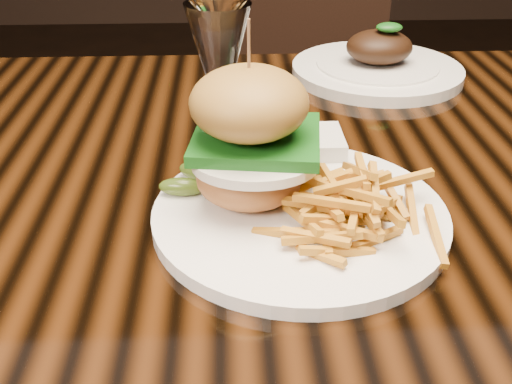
{
  "coord_description": "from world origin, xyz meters",
  "views": [
    {
      "loc": [
        -0.06,
        -0.61,
        1.09
      ],
      "look_at": [
        -0.04,
        -0.14,
        0.81
      ],
      "focal_mm": 42.0,
      "sensor_mm": 36.0,
      "label": 1
    }
  ],
  "objects_px": {
    "wine_glass": "(219,52)",
    "chair_far": "(297,80)",
    "dining_table": "(284,228)",
    "far_dish": "(377,66)",
    "burger_plate": "(290,176)"
  },
  "relations": [
    {
      "from": "wine_glass",
      "to": "chair_far",
      "type": "bearing_deg",
      "value": 77.86
    },
    {
      "from": "chair_far",
      "to": "wine_glass",
      "type": "bearing_deg",
      "value": -92.83
    },
    {
      "from": "dining_table",
      "to": "far_dish",
      "type": "distance_m",
      "value": 0.38
    },
    {
      "from": "chair_far",
      "to": "far_dish",
      "type": "bearing_deg",
      "value": -74.18
    },
    {
      "from": "wine_glass",
      "to": "far_dish",
      "type": "relative_size",
      "value": 0.7
    },
    {
      "from": "burger_plate",
      "to": "wine_glass",
      "type": "distance_m",
      "value": 0.16
    },
    {
      "from": "burger_plate",
      "to": "far_dish",
      "type": "xyz_separation_m",
      "value": [
        0.18,
        0.42,
        -0.03
      ]
    },
    {
      "from": "burger_plate",
      "to": "chair_far",
      "type": "height_order",
      "value": "same"
    },
    {
      "from": "wine_glass",
      "to": "far_dish",
      "type": "height_order",
      "value": "wine_glass"
    },
    {
      "from": "burger_plate",
      "to": "chair_far",
      "type": "distance_m",
      "value": 1.03
    },
    {
      "from": "dining_table",
      "to": "burger_plate",
      "type": "bearing_deg",
      "value": -93.34
    },
    {
      "from": "chair_far",
      "to": "dining_table",
      "type": "bearing_deg",
      "value": -87.98
    },
    {
      "from": "wine_glass",
      "to": "far_dish",
      "type": "xyz_separation_m",
      "value": [
        0.25,
        0.31,
        -0.12
      ]
    },
    {
      "from": "far_dish",
      "to": "chair_far",
      "type": "distance_m",
      "value": 0.61
    },
    {
      "from": "wine_glass",
      "to": "chair_far",
      "type": "distance_m",
      "value": 0.96
    }
  ]
}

